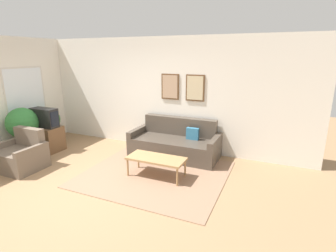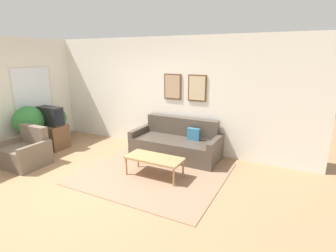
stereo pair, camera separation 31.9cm
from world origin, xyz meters
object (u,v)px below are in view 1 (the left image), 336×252
at_px(coffee_table, 156,159).
at_px(armchair, 21,156).
at_px(couch, 175,144).
at_px(potted_plant_tall, 23,124).
at_px(tv, 44,118).

relative_size(coffee_table, armchair, 1.23).
bearing_deg(armchair, coffee_table, -3.68).
height_order(coffee_table, armchair, armchair).
xyz_separation_m(couch, potted_plant_tall, (-3.33, -1.27, 0.42)).
xyz_separation_m(coffee_table, potted_plant_tall, (-3.41, -0.12, 0.35)).
bearing_deg(coffee_table, tv, 175.69).
height_order(couch, potted_plant_tall, potted_plant_tall).
distance_m(tv, armchair, 1.20).
relative_size(coffee_table, tv, 1.66).
xyz_separation_m(coffee_table, armchair, (-2.74, -0.77, -0.09)).
distance_m(couch, tv, 3.20).
xyz_separation_m(coffee_table, tv, (-3.09, 0.23, 0.47)).
bearing_deg(potted_plant_tall, tv, 48.34).
bearing_deg(couch, armchair, -144.20).
bearing_deg(tv, coffee_table, -4.31).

